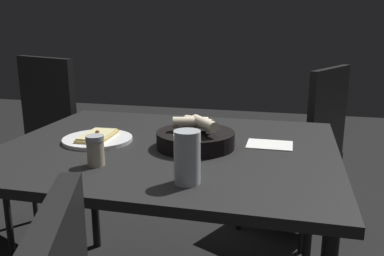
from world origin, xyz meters
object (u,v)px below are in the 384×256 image
(bread_basket, at_px, (195,138))
(beer_glass, at_px, (187,161))
(pizza_plate, at_px, (98,139))
(chair_spare, at_px, (305,143))
(dining_table, at_px, (168,160))
(chair_near, at_px, (32,142))
(pepper_shaker, at_px, (96,152))

(bread_basket, distance_m, beer_glass, 0.33)
(pizza_plate, xyz_separation_m, chair_spare, (-0.77, -0.84, -0.21))
(bread_basket, height_order, beer_glass, beer_glass)
(beer_glass, bearing_deg, dining_table, -64.49)
(beer_glass, distance_m, chair_near, 1.29)
(pizza_plate, relative_size, bread_basket, 0.93)
(pepper_shaker, height_order, chair_spare, chair_spare)
(pizza_plate, height_order, beer_glass, beer_glass)
(pizza_plate, height_order, chair_near, chair_near)
(dining_table, distance_m, chair_near, 0.97)
(beer_glass, xyz_separation_m, pepper_shaker, (0.31, -0.07, -0.02))
(pizza_plate, bearing_deg, pepper_shaker, 115.47)
(bread_basket, bearing_deg, pizza_plate, 1.30)
(dining_table, relative_size, beer_glass, 7.99)
(pepper_shaker, bearing_deg, dining_table, -120.77)
(bread_basket, relative_size, chair_near, 0.28)
(pizza_plate, xyz_separation_m, bread_basket, (-0.37, -0.01, 0.02))
(dining_table, relative_size, pepper_shaker, 12.42)
(pizza_plate, height_order, pepper_shaker, pepper_shaker)
(chair_near, bearing_deg, dining_table, 153.40)
(beer_glass, height_order, chair_spare, chair_spare)
(pizza_plate, bearing_deg, beer_glass, 143.34)
(beer_glass, bearing_deg, pizza_plate, -36.66)
(chair_spare, bearing_deg, dining_table, 58.77)
(bread_basket, height_order, pepper_shaker, bread_basket)
(pizza_plate, distance_m, bread_basket, 0.37)
(dining_table, distance_m, chair_spare, 0.98)
(chair_spare, bearing_deg, chair_near, 16.08)
(pizza_plate, height_order, chair_spare, chair_spare)
(beer_glass, distance_m, chair_spare, 1.23)
(beer_glass, height_order, chair_near, chair_near)
(beer_glass, xyz_separation_m, chair_near, (1.02, -0.76, -0.23))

